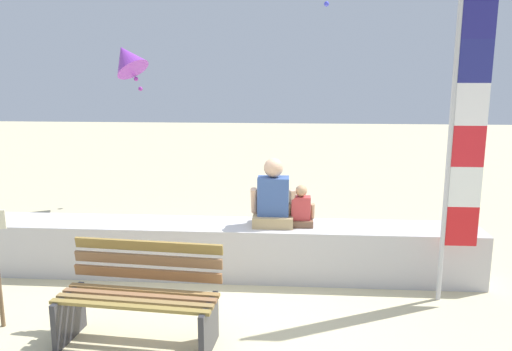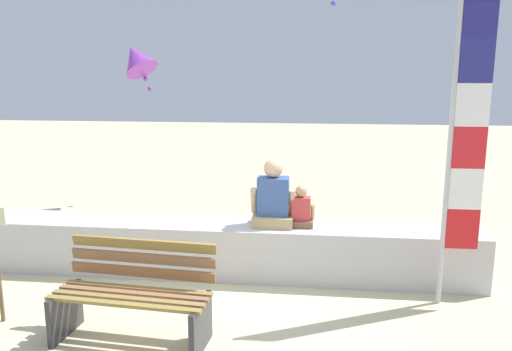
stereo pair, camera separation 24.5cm
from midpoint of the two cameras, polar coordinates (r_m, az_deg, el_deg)
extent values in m
plane|color=beige|center=(5.43, -3.92, -14.96)|extent=(40.00, 40.00, 0.00)
cube|color=#BDB9BA|center=(6.21, -2.28, -8.26)|extent=(6.02, 0.65, 0.64)
cube|color=olive|center=(4.63, -13.46, -13.99)|extent=(1.44, 0.19, 0.03)
cube|color=olive|center=(4.72, -12.88, -13.44)|extent=(1.44, 0.19, 0.03)
cube|color=brown|center=(4.81, -12.32, -12.91)|extent=(1.44, 0.19, 0.03)
cube|color=olive|center=(4.90, -11.78, -12.39)|extent=(1.44, 0.19, 0.03)
cube|color=brown|center=(4.95, -11.34, -10.64)|extent=(1.44, 0.17, 0.10)
cube|color=brown|center=(4.92, -11.30, -9.15)|extent=(1.44, 0.17, 0.10)
cube|color=olive|center=(4.90, -11.26, -7.63)|extent=(1.44, 0.17, 0.10)
cube|color=#2D2D33|center=(5.15, -19.44, -14.40)|extent=(0.10, 0.53, 0.45)
cube|color=#2D2D33|center=(4.65, -4.68, -16.64)|extent=(0.10, 0.53, 0.45)
cube|color=tan|center=(6.03, 3.11, -5.04)|extent=(0.47, 0.39, 0.13)
cube|color=#3A5795|center=(5.96, 3.14, -2.35)|extent=(0.37, 0.24, 0.45)
cylinder|color=#D7A986|center=(5.97, 0.95, -2.84)|extent=(0.08, 0.18, 0.33)
cylinder|color=#D7A986|center=(5.94, 5.30, -2.96)|extent=(0.08, 0.18, 0.33)
sphere|color=#D7A986|center=(5.89, 3.17, 0.86)|extent=(0.23, 0.23, 0.23)
cube|color=brown|center=(6.03, 6.23, -5.34)|extent=(0.29, 0.24, 0.08)
cube|color=#CB3F3F|center=(5.98, 6.27, -3.72)|extent=(0.22, 0.14, 0.28)
cylinder|color=tan|center=(5.98, 4.93, -4.02)|extent=(0.05, 0.11, 0.20)
cylinder|color=tan|center=(5.98, 7.59, -4.08)|extent=(0.05, 0.11, 0.20)
sphere|color=tan|center=(5.93, 6.31, -1.78)|extent=(0.14, 0.14, 0.14)
cylinder|color=#B7B7BC|center=(5.50, 22.16, 1.96)|extent=(0.05, 0.05, 3.17)
cube|color=red|center=(5.72, 23.43, -5.58)|extent=(0.33, 0.02, 0.43)
cube|color=white|center=(5.62, 23.77, -1.42)|extent=(0.33, 0.02, 0.43)
cube|color=red|center=(5.54, 24.13, 2.87)|extent=(0.33, 0.02, 0.43)
cube|color=white|center=(5.50, 24.49, 7.25)|extent=(0.33, 0.02, 0.43)
cube|color=navy|center=(5.50, 24.86, 11.67)|extent=(0.33, 0.02, 0.43)
cube|color=navy|center=(5.52, 25.25, 16.07)|extent=(0.33, 0.02, 0.43)
sphere|color=#464BEC|center=(8.39, 9.63, 18.61)|extent=(0.08, 0.08, 0.08)
cone|color=purple|center=(9.48, -12.64, 12.77)|extent=(0.96, 0.89, 0.74)
sphere|color=purple|center=(9.54, -12.15, 11.70)|extent=(0.08, 0.08, 0.08)
sphere|color=purple|center=(9.61, -11.67, 10.64)|extent=(0.08, 0.08, 0.08)
sphere|color=purple|center=(9.69, -11.20, 9.60)|extent=(0.08, 0.08, 0.08)
camera|label=1|loc=(0.12, -88.82, 0.24)|focal=35.41mm
camera|label=2|loc=(0.12, 91.18, -0.24)|focal=35.41mm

